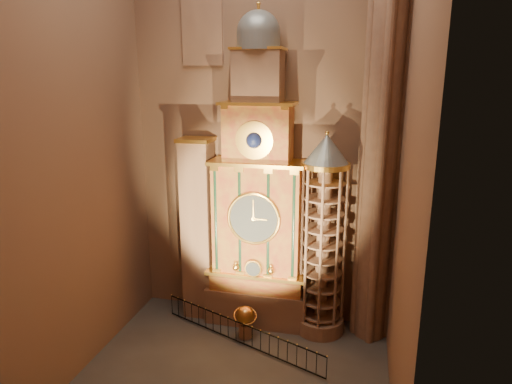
% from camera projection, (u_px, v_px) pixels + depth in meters
% --- Properties ---
extents(floor, '(14.00, 14.00, 0.00)m').
position_uv_depth(floor, '(233.00, 374.00, 21.10)').
color(floor, '#383330').
rests_on(floor, ground).
extents(wall_back, '(22.00, 0.00, 22.00)m').
position_uv_depth(wall_back, '(263.00, 122.00, 24.01)').
color(wall_back, brown).
rests_on(wall_back, floor).
extents(wall_left, '(0.00, 22.00, 22.00)m').
position_uv_depth(wall_left, '(77.00, 132.00, 19.94)').
color(wall_left, brown).
rests_on(wall_left, floor).
extents(wall_right, '(0.00, 22.00, 22.00)m').
position_uv_depth(wall_right, '(412.00, 143.00, 16.78)').
color(wall_right, brown).
rests_on(wall_right, floor).
extents(astronomical_clock, '(5.60, 2.41, 16.70)m').
position_uv_depth(astronomical_clock, '(258.00, 206.00, 24.11)').
color(astronomical_clock, '#8C634C').
rests_on(astronomical_clock, floor).
extents(portrait_tower, '(1.80, 1.60, 10.20)m').
position_uv_depth(portrait_tower, '(198.00, 229.00, 25.28)').
color(portrait_tower, '#8C634C').
rests_on(portrait_tower, floor).
extents(stair_turret, '(2.50, 2.50, 10.80)m').
position_uv_depth(stair_turret, '(323.00, 238.00, 23.43)').
color(stair_turret, '#8C634C').
rests_on(stair_turret, floor).
extents(gothic_pier, '(2.04, 2.04, 22.00)m').
position_uv_depth(gothic_pier, '(383.00, 127.00, 21.69)').
color(gothic_pier, '#8C634C').
rests_on(gothic_pier, floor).
extents(stained_glass_window, '(2.20, 0.14, 5.20)m').
position_uv_depth(stained_glass_window, '(202.00, 13.00, 23.28)').
color(stained_glass_window, navy).
rests_on(stained_glass_window, wall_back).
extents(celestial_globe, '(1.59, 1.55, 1.77)m').
position_uv_depth(celestial_globe, '(245.00, 319.00, 23.79)').
color(celestial_globe, '#8C634C').
rests_on(celestial_globe, floor).
extents(iron_railing, '(9.16, 3.88, 1.17)m').
position_uv_depth(iron_railing, '(240.00, 333.00, 23.30)').
color(iron_railing, black).
rests_on(iron_railing, floor).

